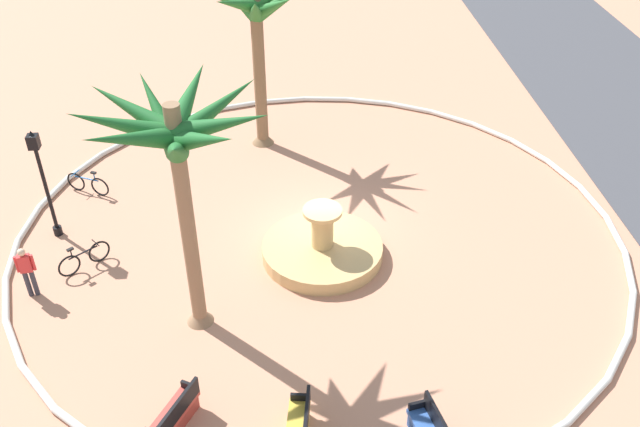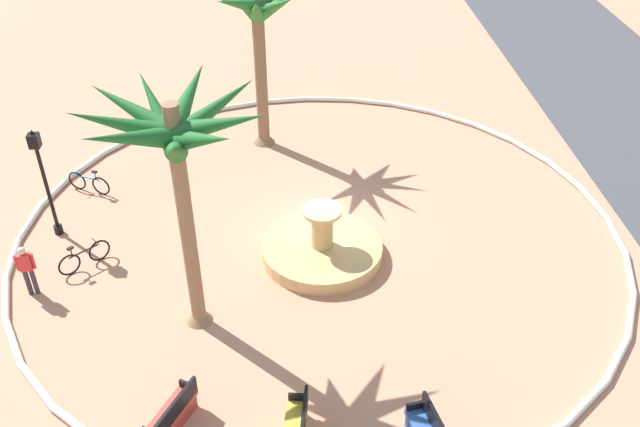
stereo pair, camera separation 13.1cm
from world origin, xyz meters
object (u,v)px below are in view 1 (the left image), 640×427
bicycle_red_frame (84,258)px  palm_tree_by_curb (257,19)px  fountain (322,249)px  person_cyclist_helmet (27,270)px  lamppost (43,176)px  bicycle_by_lamppost (88,184)px  palm_tree_near_fountain (175,144)px  bench_east (174,417)px

bicycle_red_frame → palm_tree_by_curb: bearing=144.0°
fountain → bicycle_red_frame: fountain is taller
fountain → person_cyclist_helmet: bearing=-81.8°
palm_tree_by_curb → lamppost: palm_tree_by_curb is taller
lamppost → bicycle_by_lamppost: 3.10m
palm_tree_near_fountain → lamppost: bearing=-131.5°
fountain → bicycle_by_lamppost: fountain is taller
bench_east → bicycle_red_frame: bench_east is taller
palm_tree_by_curb → person_cyclist_helmet: size_ratio=3.83×
palm_tree_by_curb → lamppost: (5.65, -6.69, -2.81)m
palm_tree_by_curb → bicycle_by_lamppost: (3.23, -6.17, -4.67)m
lamppost → bicycle_red_frame: bearing=35.1°
palm_tree_near_fountain → bicycle_by_lamppost: size_ratio=4.35×
fountain → bicycle_by_lamppost: 9.03m
palm_tree_by_curb → palm_tree_near_fountain: bearing=-10.0°
palm_tree_by_curb → bench_east: 14.49m
lamppost → person_cyclist_helmet: size_ratio=2.27×
bench_east → palm_tree_by_curb: bearing=171.3°
bicycle_red_frame → person_cyclist_helmet: person_cyclist_helmet is taller
bicycle_by_lamppost → person_cyclist_helmet: size_ratio=0.95×
bicycle_by_lamppost → person_cyclist_helmet: bearing=-5.4°
fountain → palm_tree_by_curb: (-7.37, -1.85, 4.77)m
bench_east → person_cyclist_helmet: (-4.96, -4.62, 0.60)m
lamppost → bicycle_by_lamppost: bearing=168.0°
fountain → lamppost: (-1.72, -8.54, 1.97)m
bench_east → bicycle_red_frame: 6.96m
bench_east → lamppost: bearing=-149.7°
bench_east → person_cyclist_helmet: 6.81m
bench_east → person_cyclist_helmet: bearing=-137.1°
palm_tree_near_fountain → bicycle_red_frame: 6.90m
bench_east → bicycle_by_lamppost: 11.11m
fountain → lamppost: lamppost is taller
bench_east → bicycle_red_frame: bearing=-151.2°
fountain → bench_east: (6.19, -3.92, 0.07)m
bench_east → person_cyclist_helmet: person_cyclist_helmet is taller
fountain → lamppost: size_ratio=0.98×
palm_tree_near_fountain → bicycle_red_frame: (-2.54, -3.65, -5.27)m
palm_tree_near_fountain → bicycle_by_lamppost: bearing=-146.9°
bicycle_red_frame → bicycle_by_lamppost: 4.30m
palm_tree_by_curb → bench_east: (13.55, -2.06, -4.71)m
palm_tree_near_fountain → lamppost: (-4.35, -4.92, -3.40)m
lamppost → bicycle_by_lamppost: size_ratio=2.40×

